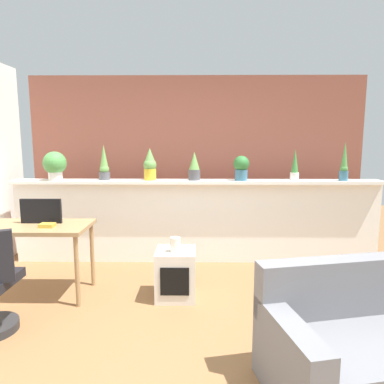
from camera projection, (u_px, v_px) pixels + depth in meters
The scene contains 16 objects.
ground_plane at pixel (197, 348), 2.73m from camera, with size 12.00×12.00×0.00m, color brown.
divider_wall at pixel (197, 222), 4.63m from camera, with size 4.74×0.16×1.05m, color white.
plant_shelf at pixel (197, 182), 4.51m from camera, with size 4.74×0.28×0.04m, color white.
brick_wall_behind at pixel (197, 164), 5.11m from camera, with size 4.74×0.10×2.50m, color brown.
potted_plant_0 at pixel (55, 164), 4.48m from camera, with size 0.29×0.29×0.37m.
potted_plant_1 at pixel (104, 165), 4.51m from camera, with size 0.14×0.14×0.46m.
potted_plant_2 at pixel (150, 165), 4.47m from camera, with size 0.17×0.17×0.41m.
potted_plant_3 at pixel (194, 167), 4.47m from camera, with size 0.15×0.15×0.37m.
potted_plant_4 at pixel (241, 167), 4.44m from camera, with size 0.20×0.20×0.32m.
potted_plant_5 at pixel (295, 166), 4.46m from camera, with size 0.11×0.11×0.40m.
potted_plant_6 at pixel (344, 165), 4.42m from camera, with size 0.11×0.11×0.49m.
desk at pixel (35, 233), 3.57m from camera, with size 1.10×0.60×0.75m.
tv_monitor at pixel (41, 211), 3.62m from camera, with size 0.42×0.04×0.26m, color black.
side_cube_shelf at pixel (176, 274), 3.58m from camera, with size 0.40×0.41×0.50m.
vase_on_shelf at pixel (175, 245), 3.49m from camera, with size 0.10×0.10×0.15m, color silver.
book_on_desk at pixel (47, 225), 3.47m from camera, with size 0.14×0.11×0.04m, color gold.
Camera 1 is at (-0.01, -2.52, 1.61)m, focal length 32.74 mm.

